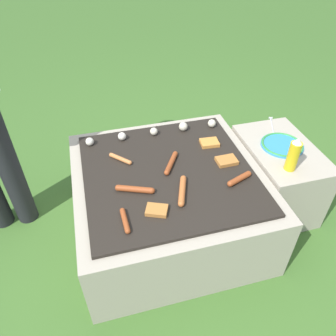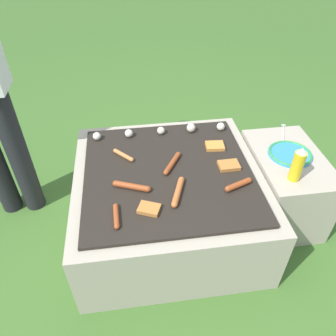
# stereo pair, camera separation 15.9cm
# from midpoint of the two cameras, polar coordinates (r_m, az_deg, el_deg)

# --- Properties ---
(ground_plane) EXTENTS (14.00, 14.00, 0.00)m
(ground_plane) POSITION_cam_midpoint_polar(r_m,az_deg,el_deg) (1.98, 2.33, -9.85)
(ground_plane) COLOR #3D6628
(grill) EXTENTS (0.97, 0.97, 0.42)m
(grill) POSITION_cam_midpoint_polar(r_m,az_deg,el_deg) (1.83, 2.50, -5.66)
(grill) COLOR #A89E8C
(grill) RESTS_ON ground_plane
(side_ledge) EXTENTS (0.37, 0.57, 0.42)m
(side_ledge) POSITION_cam_midpoint_polar(r_m,az_deg,el_deg) (2.05, 21.39, -2.82)
(side_ledge) COLOR #A89E8C
(side_ledge) RESTS_ON ground_plane
(sausage_back_left) EXTENTS (0.15, 0.07, 0.03)m
(sausage_back_left) POSITION_cam_midpoint_polar(r_m,az_deg,el_deg) (1.64, 14.91, -2.93)
(sausage_back_left) COLOR #93421E
(sausage_back_left) RESTS_ON grill
(sausage_front_center) EXTENTS (0.11, 0.12, 0.02)m
(sausage_front_center) POSITION_cam_midpoint_polar(r_m,az_deg,el_deg) (1.77, -5.25, 2.15)
(sausage_front_center) COLOR #C6753D
(sausage_front_center) RESTS_ON grill
(sausage_mid_left) EXTENTS (0.03, 0.14, 0.02)m
(sausage_mid_left) POSITION_cam_midpoint_polar(r_m,az_deg,el_deg) (1.45, -5.91, -8.46)
(sausage_mid_left) COLOR #93421E
(sausage_mid_left) RESTS_ON grill
(sausage_mid_right) EXTENTS (0.11, 0.17, 0.03)m
(sausage_mid_right) POSITION_cam_midpoint_polar(r_m,az_deg,el_deg) (1.71, 3.41, 0.75)
(sausage_mid_right) COLOR #93421E
(sausage_mid_right) RESTS_ON grill
(sausage_back_center) EXTENTS (0.09, 0.19, 0.03)m
(sausage_back_center) POSITION_cam_midpoint_polar(r_m,az_deg,el_deg) (1.55, 4.69, -4.25)
(sausage_back_center) COLOR #B7602D
(sausage_back_center) RESTS_ON grill
(sausage_back_right) EXTENTS (0.18, 0.09, 0.03)m
(sausage_back_right) POSITION_cam_midpoint_polar(r_m,az_deg,el_deg) (1.58, -3.51, -3.31)
(sausage_back_right) COLOR #93421E
(sausage_back_right) RESTS_ON grill
(bread_slice_center) EXTENTS (0.11, 0.09, 0.02)m
(bread_slice_center) POSITION_cam_midpoint_polar(r_m,az_deg,el_deg) (1.86, 10.59, 3.71)
(bread_slice_center) COLOR #D18438
(bread_slice_center) RESTS_ON grill
(bread_slice_left) EXTENTS (0.11, 0.08, 0.02)m
(bread_slice_left) POSITION_cam_midpoint_polar(r_m,az_deg,el_deg) (1.74, 13.13, 0.35)
(bread_slice_left) COLOR #B27033
(bread_slice_left) RESTS_ON grill
(bread_slice_right) EXTENTS (0.12, 0.10, 0.02)m
(bread_slice_right) POSITION_cam_midpoint_polar(r_m,az_deg,el_deg) (1.48, -0.23, -7.24)
(bread_slice_right) COLOR #B27033
(bread_slice_right) RESTS_ON grill
(mushroom_row) EXTENTS (0.78, 0.06, 0.05)m
(mushroom_row) POSITION_cam_midpoint_polar(r_m,az_deg,el_deg) (1.94, 1.74, 6.47)
(mushroom_row) COLOR silver
(mushroom_row) RESTS_ON grill
(plate_colorful) EXTENTS (0.24, 0.24, 0.02)m
(plate_colorful) POSITION_cam_midpoint_polar(r_m,az_deg,el_deg) (1.93, 22.73, 2.23)
(plate_colorful) COLOR #338CCC
(plate_colorful) RESTS_ON side_ledge
(condiment_bottle) EXTENTS (0.06, 0.06, 0.19)m
(condiment_bottle) POSITION_cam_midpoint_polar(r_m,az_deg,el_deg) (1.73, 24.14, 0.42)
(condiment_bottle) COLOR gold
(condiment_bottle) RESTS_ON side_ledge
(fork_utensil) EXTENTS (0.10, 0.21, 0.01)m
(fork_utensil) POSITION_cam_midpoint_polar(r_m,az_deg,el_deg) (2.09, 21.56, 5.56)
(fork_utensil) COLOR silver
(fork_utensil) RESTS_ON side_ledge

